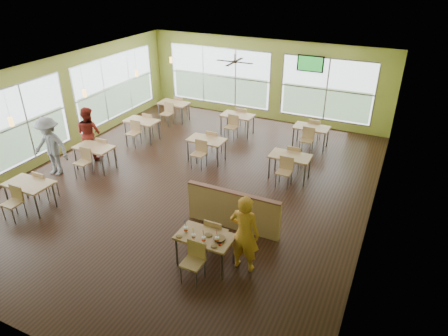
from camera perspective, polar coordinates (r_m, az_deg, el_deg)
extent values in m
plane|color=black|center=(11.93, -4.49, -2.05)|extent=(12.00, 12.00, 0.00)
plane|color=white|center=(10.71, -5.13, 12.97)|extent=(12.00, 12.00, 0.00)
cube|color=#B0B94B|center=(16.40, 5.82, 12.41)|extent=(10.00, 0.04, 3.20)
cube|color=#B0B94B|center=(7.40, -28.83, -12.07)|extent=(10.00, 0.04, 3.20)
cube|color=#B0B94B|center=(14.26, -22.73, 8.00)|extent=(0.04, 12.00, 3.20)
cube|color=#B0B94B|center=(9.93, 21.20, -0.04)|extent=(0.04, 12.00, 3.20)
cube|color=white|center=(13.11, -28.78, 4.68)|extent=(0.02, 4.50, 2.35)
cube|color=white|center=(16.31, -15.07, 11.25)|extent=(0.02, 4.50, 2.35)
cube|color=white|center=(17.15, -0.67, 12.97)|extent=(4.50, 0.02, 2.35)
cube|color=white|center=(15.79, 14.48, 10.78)|extent=(3.50, 0.02, 2.35)
cube|color=#B7BABC|center=(14.98, -20.44, 4.15)|extent=(0.04, 9.40, 0.05)
cube|color=#B7BABC|center=(16.67, 6.39, 8.13)|extent=(8.00, 0.04, 0.05)
cube|color=tan|center=(8.53, -2.75, -9.77)|extent=(1.20, 0.70, 0.04)
cube|color=brown|center=(8.54, -2.74, -9.90)|extent=(1.22, 0.71, 0.01)
cylinder|color=slate|center=(8.78, -6.78, -11.78)|extent=(0.05, 0.05, 0.71)
cylinder|color=slate|center=(8.38, -0.27, -13.87)|extent=(0.05, 0.05, 0.71)
cylinder|color=slate|center=(9.17, -4.87, -9.72)|extent=(0.05, 0.05, 0.71)
cylinder|color=slate|center=(8.78, 1.40, -11.59)|extent=(0.05, 0.05, 0.71)
cube|color=tan|center=(9.08, -1.07, -9.26)|extent=(0.42, 0.42, 0.04)
cube|color=tan|center=(9.09, -0.55, -7.50)|extent=(0.42, 0.04, 0.40)
cube|color=tan|center=(8.33, -4.51, -13.37)|extent=(0.42, 0.42, 0.04)
cube|color=tan|center=(8.07, -5.24, -12.99)|extent=(0.42, 0.04, 0.40)
cube|color=tan|center=(9.72, 1.28, -6.13)|extent=(2.40, 0.12, 1.00)
cube|color=brown|center=(9.44, 1.31, -3.51)|extent=(2.40, 0.14, 0.04)
cube|color=tan|center=(11.55, -26.26, -2.04)|extent=(1.20, 0.70, 0.04)
cube|color=brown|center=(11.56, -26.23, -2.15)|extent=(1.22, 0.71, 0.01)
cylinder|color=slate|center=(11.98, -28.58, -3.63)|extent=(0.05, 0.05, 0.71)
cylinder|color=slate|center=(11.19, -25.17, -4.99)|extent=(0.05, 0.05, 0.71)
cylinder|color=slate|center=(12.26, -26.52, -2.40)|extent=(0.05, 0.05, 0.71)
cylinder|color=slate|center=(11.50, -23.06, -3.63)|extent=(0.05, 0.05, 0.71)
cube|color=tan|center=(11.97, -24.04, -2.04)|extent=(0.42, 0.42, 0.04)
cube|color=tan|center=(11.97, -23.59, -0.73)|extent=(0.42, 0.04, 0.40)
cube|color=tan|center=(11.41, -28.00, -4.48)|extent=(0.42, 0.42, 0.04)
cube|color=tan|center=(11.22, -28.98, -3.97)|extent=(0.42, 0.04, 0.40)
cube|color=tan|center=(13.01, -18.12, 2.84)|extent=(1.20, 0.70, 0.04)
cube|color=brown|center=(13.02, -18.10, 2.74)|extent=(1.22, 0.71, 0.01)
cylinder|color=slate|center=(13.34, -20.42, 1.28)|extent=(0.05, 0.05, 0.71)
cylinder|color=slate|center=(12.64, -16.91, 0.38)|extent=(0.05, 0.05, 0.71)
cylinder|color=slate|center=(13.70, -18.77, 2.27)|extent=(0.05, 0.05, 0.71)
cylinder|color=slate|center=(13.02, -15.28, 1.45)|extent=(0.05, 0.05, 0.71)
cube|color=tan|center=(13.49, -16.41, 2.68)|extent=(0.42, 0.42, 0.04)
cube|color=tan|center=(13.53, -16.03, 3.84)|extent=(0.42, 0.04, 0.40)
cube|color=tan|center=(12.78, -19.55, 0.74)|extent=(0.42, 0.42, 0.04)
cube|color=tan|center=(12.57, -20.28, 1.27)|extent=(0.42, 0.04, 0.40)
cube|color=tan|center=(14.76, -11.71, 6.62)|extent=(1.20, 0.70, 0.04)
cube|color=brown|center=(14.76, -11.71, 6.53)|extent=(1.22, 0.71, 0.01)
cylinder|color=slate|center=(15.00, -13.90, 5.19)|extent=(0.05, 0.05, 0.71)
cylinder|color=slate|center=(14.38, -10.50, 4.55)|extent=(0.05, 0.05, 0.71)
cylinder|color=slate|center=(15.41, -12.59, 5.96)|extent=(0.05, 0.05, 0.71)
cylinder|color=slate|center=(14.81, -9.22, 5.37)|extent=(0.05, 0.05, 0.71)
cube|color=tan|center=(15.27, -10.41, 6.34)|extent=(0.42, 0.42, 0.04)
cube|color=tan|center=(15.33, -10.08, 7.35)|extent=(0.42, 0.04, 0.40)
cube|color=tan|center=(14.46, -12.88, 4.85)|extent=(0.42, 0.42, 0.04)
cube|color=tan|center=(14.24, -13.43, 5.38)|extent=(0.42, 0.04, 0.40)
cube|color=tan|center=(16.45, -7.21, 9.21)|extent=(1.20, 0.70, 0.04)
cube|color=brown|center=(16.46, -7.21, 9.12)|extent=(1.22, 0.71, 0.01)
cylinder|color=slate|center=(16.63, -9.26, 7.90)|extent=(0.05, 0.05, 0.71)
cylinder|color=slate|center=(16.07, -6.03, 7.40)|extent=(0.05, 0.05, 0.71)
cylinder|color=slate|center=(17.08, -8.18, 8.52)|extent=(0.05, 0.05, 0.71)
cylinder|color=slate|center=(16.54, -5.00, 8.05)|extent=(0.05, 0.05, 0.71)
cube|color=tan|center=(16.98, -6.17, 8.86)|extent=(0.42, 0.42, 0.04)
cube|color=tan|center=(17.07, -5.88, 9.76)|extent=(0.42, 0.04, 0.40)
cube|color=tan|center=(16.11, -8.18, 7.68)|extent=(0.42, 0.42, 0.04)
cube|color=tan|center=(15.89, -8.61, 8.20)|extent=(0.42, 0.04, 0.40)
cube|color=tan|center=(12.90, -2.52, 4.06)|extent=(1.20, 0.70, 0.04)
cube|color=brown|center=(12.91, -2.52, 3.96)|extent=(1.22, 0.71, 0.01)
cylinder|color=slate|center=(13.07, -5.17, 2.48)|extent=(0.05, 0.05, 0.71)
cylinder|color=slate|center=(12.60, -0.91, 1.60)|extent=(0.05, 0.05, 0.71)
cylinder|color=slate|center=(13.53, -3.95, 3.44)|extent=(0.05, 0.05, 0.71)
cylinder|color=slate|center=(13.08, 0.20, 2.61)|extent=(0.05, 0.05, 0.71)
cube|color=tan|center=(13.46, -1.41, 3.82)|extent=(0.42, 0.42, 0.04)
cube|color=tan|center=(13.53, -1.06, 4.97)|extent=(0.42, 0.04, 0.40)
cube|color=tan|center=(12.58, -3.65, 1.97)|extent=(0.42, 0.42, 0.04)
cube|color=tan|center=(12.34, -4.10, 2.54)|extent=(0.42, 0.04, 0.40)
cube|color=tan|center=(15.00, 1.93, 7.55)|extent=(1.20, 0.70, 0.04)
cube|color=brown|center=(15.01, 1.93, 7.46)|extent=(1.22, 0.71, 0.01)
cylinder|color=slate|center=(15.09, -0.43, 6.17)|extent=(0.05, 0.05, 0.71)
cylinder|color=slate|center=(14.69, 3.39, 5.50)|extent=(0.05, 0.05, 0.71)
cylinder|color=slate|center=(15.58, 0.50, 6.89)|extent=(0.05, 0.05, 0.71)
cylinder|color=slate|center=(15.19, 4.22, 6.25)|extent=(0.05, 0.05, 0.71)
cube|color=tan|center=(15.57, 2.73, 7.21)|extent=(0.42, 0.42, 0.04)
cube|color=tan|center=(15.66, 3.02, 8.19)|extent=(0.42, 0.04, 0.40)
cube|color=tan|center=(14.63, 1.05, 5.85)|extent=(0.42, 0.42, 0.04)
cube|color=tan|center=(14.39, 0.74, 6.40)|extent=(0.42, 0.04, 0.40)
cube|color=tan|center=(11.97, 9.46, 1.70)|extent=(1.20, 0.70, 0.04)
cube|color=brown|center=(11.98, 9.45, 1.59)|extent=(1.22, 0.71, 0.01)
cylinder|color=slate|center=(12.03, 6.47, 0.04)|extent=(0.05, 0.05, 0.71)
cylinder|color=slate|center=(11.78, 11.42, -1.00)|extent=(0.05, 0.05, 0.71)
cylinder|color=slate|center=(12.52, 7.36, 1.16)|extent=(0.05, 0.05, 0.71)
cylinder|color=slate|center=(12.28, 12.13, 0.18)|extent=(0.05, 0.05, 0.71)
cube|color=tan|center=(12.57, 10.09, 1.55)|extent=(0.42, 0.42, 0.04)
cube|color=tan|center=(12.65, 10.41, 2.79)|extent=(0.42, 0.04, 0.40)
cube|color=tan|center=(11.63, 8.57, -0.61)|extent=(0.42, 0.42, 0.04)
cube|color=tan|center=(11.36, 8.36, -0.05)|extent=(0.42, 0.04, 0.40)
cube|color=tan|center=(14.20, 12.39, 5.71)|extent=(1.20, 0.70, 0.04)
cube|color=brown|center=(14.21, 12.38, 5.61)|extent=(1.22, 0.71, 0.01)
cylinder|color=slate|center=(14.20, 9.85, 4.30)|extent=(0.05, 0.05, 0.71)
cylinder|color=slate|center=(13.99, 14.08, 3.49)|extent=(0.05, 0.05, 0.71)
cylinder|color=slate|center=(14.72, 10.49, 5.11)|extent=(0.05, 0.05, 0.71)
cylinder|color=slate|center=(14.51, 14.59, 4.33)|extent=(0.05, 0.05, 0.71)
cube|color=tan|center=(14.81, 12.81, 5.41)|extent=(0.42, 0.42, 0.04)
cube|color=tan|center=(14.90, 13.07, 6.44)|extent=(0.42, 0.04, 0.40)
cube|color=tan|center=(13.81, 11.72, 3.87)|extent=(0.42, 0.42, 0.04)
cube|color=tan|center=(13.56, 11.60, 4.43)|extent=(0.42, 0.04, 0.40)
cylinder|color=#2D2119|center=(10.76, -28.61, 7.81)|extent=(0.01, 0.01, 0.70)
cylinder|color=#F9B046|center=(10.88, -28.14, 5.85)|extent=(0.11, 0.11, 0.22)
cylinder|color=#2D2119|center=(12.32, -19.58, 11.80)|extent=(0.01, 0.01, 0.70)
cylinder|color=#F9B046|center=(12.42, -19.29, 10.04)|extent=(0.11, 0.11, 0.22)
cylinder|color=#2D2119|center=(14.15, -12.56, 14.64)|extent=(0.01, 0.01, 0.70)
cylinder|color=#F9B046|center=(14.24, -12.39, 13.08)|extent=(0.11, 0.11, 0.22)
cylinder|color=#2D2119|center=(15.91, -7.68, 16.45)|extent=(0.01, 0.01, 0.70)
cylinder|color=#F9B046|center=(15.99, -7.58, 15.05)|extent=(0.11, 0.11, 0.22)
cylinder|color=#2D2119|center=(13.34, 1.54, 15.50)|extent=(0.03, 0.03, 0.24)
cylinder|color=#2D2119|center=(13.37, 1.53, 14.92)|extent=(0.16, 0.16, 0.06)
cube|color=#2D2119|center=(13.23, 2.96, 14.76)|extent=(0.55, 0.10, 0.01)
cube|color=#2D2119|center=(13.68, 2.15, 15.21)|extent=(0.10, 0.55, 0.01)
cube|color=#2D2119|center=(13.51, 0.13, 15.06)|extent=(0.55, 0.10, 0.01)
cube|color=#2D2119|center=(13.06, 0.89, 14.61)|extent=(0.10, 0.55, 0.01)
cube|color=black|center=(15.62, 12.25, 14.37)|extent=(1.00, 0.06, 0.60)
cube|color=green|center=(15.58, 12.22, 14.34)|extent=(0.90, 0.01, 0.52)
imported|color=#D56117|center=(8.34, 2.95, -9.32)|extent=(0.66, 0.44, 1.79)
imported|color=maroon|center=(13.79, -18.73, 4.79)|extent=(0.87, 0.70, 1.74)
imported|color=slate|center=(13.04, -23.55, 2.84)|extent=(1.25, 0.79, 1.85)
cone|color=white|center=(8.61, -5.46, -8.78)|extent=(0.09, 0.09, 0.13)
cylinder|color=red|center=(8.61, -5.46, -8.76)|extent=(0.09, 0.09, 0.04)
cylinder|color=white|center=(8.57, -5.48, -8.40)|extent=(0.10, 0.10, 0.01)
cylinder|color=blue|center=(8.50, -5.52, -7.81)|extent=(0.01, 0.06, 0.23)
cone|color=white|center=(8.41, -4.38, -9.76)|extent=(0.09, 0.09, 0.11)
cylinder|color=red|center=(8.41, -4.38, -9.75)|extent=(0.08, 0.08, 0.03)
cylinder|color=white|center=(8.38, -4.39, -9.43)|extent=(0.09, 0.09, 0.01)
cylinder|color=#E5F626|center=(8.32, -4.42, -8.89)|extent=(0.02, 0.05, 0.21)
cone|color=white|center=(8.31, -2.92, -10.20)|extent=(0.09, 0.09, 0.12)
cylinder|color=red|center=(8.31, -2.92, -10.19)|extent=(0.08, 0.08, 0.04)
cylinder|color=white|center=(8.27, -2.93, -9.84)|extent=(0.09, 0.09, 0.01)
cylinder|color=red|center=(8.21, -2.95, -9.26)|extent=(0.01, 0.06, 0.22)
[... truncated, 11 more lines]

